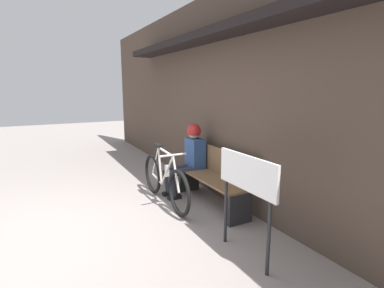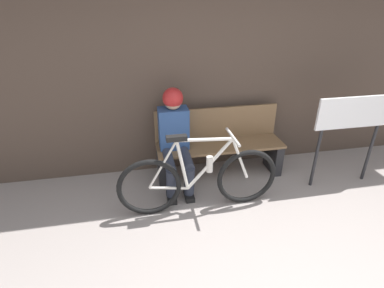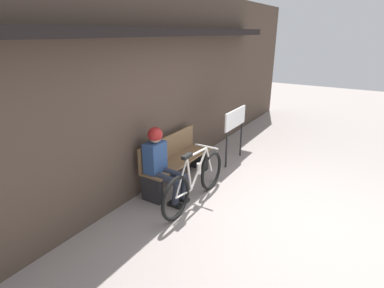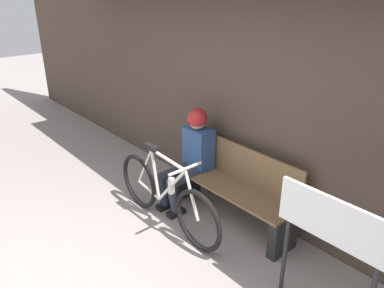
# 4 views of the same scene
# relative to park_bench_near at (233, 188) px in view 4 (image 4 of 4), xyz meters

# --- Properties ---
(storefront_wall) EXTENTS (12.00, 0.56, 3.20)m
(storefront_wall) POSITION_rel_park_bench_near_xyz_m (-0.03, 0.31, 1.27)
(storefront_wall) COLOR #4C3D33
(storefront_wall) RESTS_ON ground_plane
(park_bench_near) EXTENTS (1.54, 0.42, 0.84)m
(park_bench_near) POSITION_rel_park_bench_near_xyz_m (0.00, 0.00, 0.00)
(park_bench_near) COLOR brown
(park_bench_near) RESTS_ON ground_plane
(bicycle) EXTENTS (1.69, 0.40, 0.88)m
(bicycle) POSITION_rel_park_bench_near_xyz_m (-0.38, -0.64, -0.03)
(bicycle) COLOR black
(bicycle) RESTS_ON ground_plane
(person_seated) EXTENTS (0.34, 0.65, 1.17)m
(person_seated) POSITION_rel_park_bench_near_xyz_m (-0.56, -0.12, 0.28)
(person_seated) COLOR #2D3342
(person_seated) RESTS_ON ground_plane
(signboard) EXTENTS (0.88, 0.04, 1.09)m
(signboard) POSITION_rel_park_bench_near_xyz_m (1.38, -0.48, 0.43)
(signboard) COLOR #232326
(signboard) RESTS_ON ground_plane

